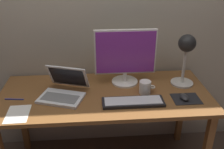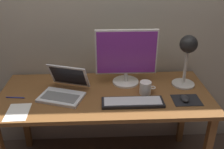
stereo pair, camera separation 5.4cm
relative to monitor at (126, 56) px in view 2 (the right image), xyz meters
The scene contains 11 objects.
back_wall 0.44m from the monitor, 126.02° to the left, with size 4.80×0.06×2.60m, color #B2A893.
desk 0.40m from the monitor, 137.37° to the right, with size 1.60×0.70×0.74m.
monitor is the anchor object (origin of this frame).
keyboard_main 0.39m from the monitor, 86.47° to the right, with size 0.44×0.14×0.03m.
laptop 0.53m from the monitor, 161.59° to the right, with size 0.39×0.38×0.21m.
desk_lamp 0.47m from the monitor, ahead, with size 0.18×0.18×0.41m.
mousepad 0.56m from the monitor, 35.37° to the right, with size 0.20×0.16×0.00m, color black.
mouse 0.54m from the monitor, 36.97° to the right, with size 0.06×0.10×0.03m, color #28282B.
coffee_mug 0.29m from the monitor, 53.73° to the right, with size 0.12×0.09×0.10m.
paper_sheet_near_mouse 0.89m from the monitor, 153.03° to the right, with size 0.15×0.21×0.00m, color white.
pen 0.89m from the monitor, 166.31° to the right, with size 0.01×0.01×0.14m, color #2633A5.
Camera 2 is at (-0.02, -1.68, 1.72)m, focal length 40.78 mm.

